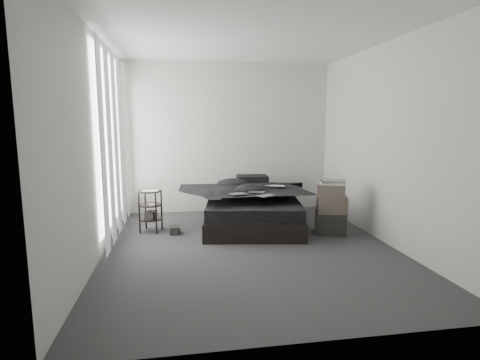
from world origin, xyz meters
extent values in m
cube|color=#353538|center=(0.00, 0.00, 0.00)|extent=(3.60, 4.20, 0.01)
cube|color=white|center=(0.00, 0.00, 2.60)|extent=(3.60, 4.20, 0.01)
cube|color=silver|center=(0.00, 2.10, 1.30)|extent=(3.60, 0.01, 2.60)
cube|color=silver|center=(0.00, -2.10, 1.30)|extent=(3.60, 0.01, 2.60)
cube|color=silver|center=(-1.80, 0.00, 1.30)|extent=(0.01, 4.20, 2.60)
cube|color=silver|center=(1.80, 0.00, 1.30)|extent=(0.01, 4.20, 2.60)
cube|color=white|center=(-1.78, 0.90, 1.35)|extent=(0.02, 2.00, 2.30)
cube|color=white|center=(-1.73, 0.90, 1.28)|extent=(0.06, 2.12, 2.48)
cube|color=black|center=(0.23, 1.02, 0.12)|extent=(1.65, 2.02, 0.25)
cube|color=black|center=(0.23, 1.02, 0.35)|extent=(1.59, 1.96, 0.19)
imported|color=black|center=(0.22, 0.98, 0.55)|extent=(1.57, 1.75, 0.21)
cube|color=black|center=(0.30, 1.73, 0.50)|extent=(0.60, 0.45, 0.12)
cube|color=black|center=(0.36, 1.70, 0.62)|extent=(0.53, 0.38, 0.12)
imported|color=silver|center=(0.57, 1.01, 0.67)|extent=(0.35, 0.30, 0.02)
cube|color=black|center=(-0.06, 0.57, 0.66)|extent=(0.26, 0.20, 0.01)
cube|color=black|center=(0.22, 0.66, 0.66)|extent=(0.27, 0.22, 0.01)
cube|color=black|center=(0.29, 0.38, 0.67)|extent=(0.27, 0.24, 0.01)
cylinder|color=black|center=(-1.29, 0.96, 0.30)|extent=(0.40, 0.40, 0.60)
cube|color=white|center=(-1.29, 0.95, 0.60)|extent=(0.25, 0.19, 0.01)
cube|color=black|center=(-0.95, 0.76, 0.06)|extent=(0.13, 0.19, 0.13)
cube|color=black|center=(1.25, 0.42, 0.16)|extent=(0.51, 0.45, 0.31)
cube|color=#554C43|center=(1.25, 0.41, 0.43)|extent=(0.46, 0.40, 0.24)
cube|color=#554C43|center=(1.24, 0.43, 0.63)|extent=(0.46, 0.42, 0.17)
cube|color=silver|center=(1.25, 0.42, 0.73)|extent=(0.39, 0.35, 0.03)
cube|color=silver|center=(1.25, 0.41, 0.76)|extent=(0.36, 0.31, 0.03)
camera|label=1|loc=(-0.86, -4.48, 1.58)|focal=28.00mm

